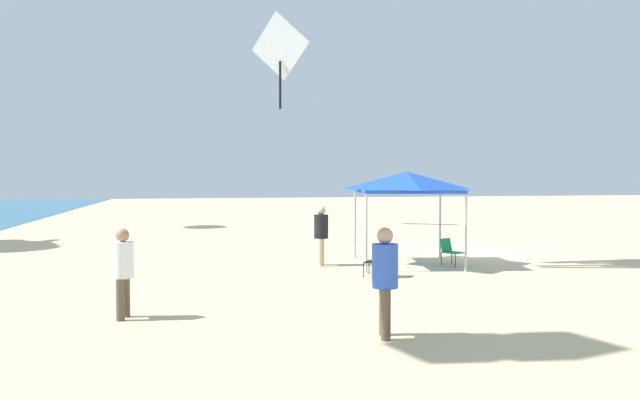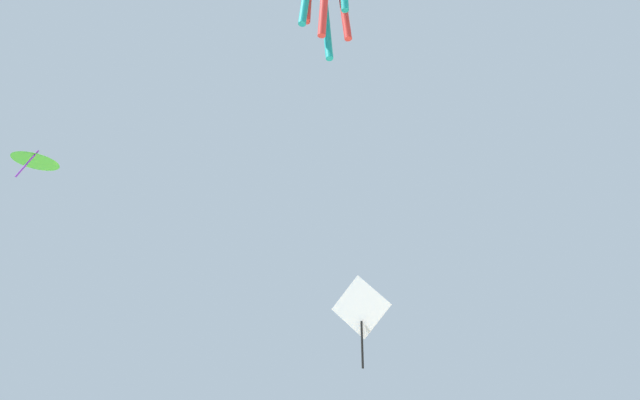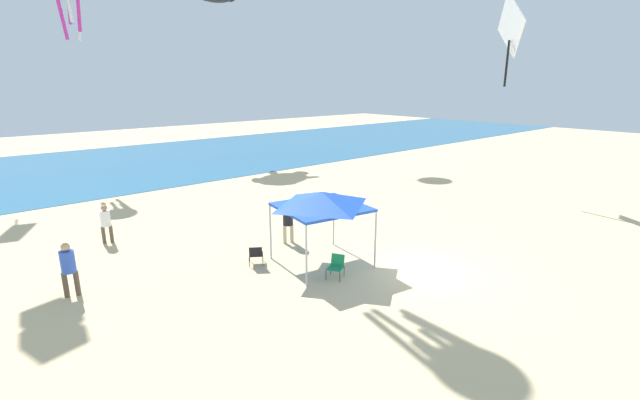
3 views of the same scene
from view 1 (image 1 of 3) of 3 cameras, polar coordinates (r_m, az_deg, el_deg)
name	(u,v)px [view 1 (image 1 of 3)]	position (r m, az deg, el deg)	size (l,w,h in m)	color
ground	(462,253)	(22.54, 13.34, -4.96)	(120.00, 120.00, 0.10)	#D6BC8C
canopy_tent	(407,182)	(18.86, 8.21, 1.66)	(3.52, 3.43, 2.90)	#B7B7BC
folding_chair_near_cooler	(450,250)	(19.11, 12.26, -4.64)	(0.79, 0.75, 0.82)	black
folding_chair_facing_ocean	(380,259)	(16.58, 5.67, -5.63)	(0.78, 0.81, 0.82)	black
person_watching_sky	(123,266)	(12.17, -18.20, -5.95)	(0.46, 0.41, 1.74)	brown
person_near_umbrella	(385,273)	(10.27, 6.18, -6.91)	(0.49, 0.45, 1.87)	brown
person_beachcomber	(321,230)	(18.52, 0.11, -2.91)	(0.48, 0.44, 1.84)	#C6B28C
kite_diamond_white	(280,50)	(35.05, -3.81, 14.05)	(2.55, 2.93, 5.42)	white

